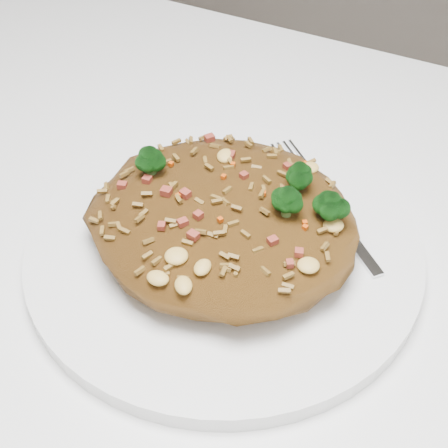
{
  "coord_description": "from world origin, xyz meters",
  "views": [
    {
      "loc": [
        0.19,
        -0.23,
        1.09
      ],
      "look_at": [
        0.04,
        0.05,
        0.78
      ],
      "focal_mm": 50.0,
      "sensor_mm": 36.0,
      "label": 1
    }
  ],
  "objects_px": {
    "dining_table": "(150,355)",
    "fried_rice": "(224,211)",
    "plate": "(224,245)",
    "fork": "(329,208)"
  },
  "relations": [
    {
      "from": "dining_table",
      "to": "fried_rice",
      "type": "bearing_deg",
      "value": 54.02
    },
    {
      "from": "dining_table",
      "to": "plate",
      "type": "bearing_deg",
      "value": 53.94
    },
    {
      "from": "plate",
      "to": "fried_rice",
      "type": "relative_size",
      "value": 1.48
    },
    {
      "from": "fried_rice",
      "to": "fork",
      "type": "distance_m",
      "value": 0.09
    },
    {
      "from": "plate",
      "to": "fork",
      "type": "relative_size",
      "value": 2.19
    },
    {
      "from": "fork",
      "to": "fried_rice",
      "type": "bearing_deg",
      "value": -89.67
    },
    {
      "from": "dining_table",
      "to": "plate",
      "type": "height_order",
      "value": "plate"
    },
    {
      "from": "plate",
      "to": "fried_rice",
      "type": "height_order",
      "value": "fried_rice"
    },
    {
      "from": "dining_table",
      "to": "fork",
      "type": "xyz_separation_m",
      "value": [
        0.1,
        0.12,
        0.11
      ]
    },
    {
      "from": "dining_table",
      "to": "plate",
      "type": "distance_m",
      "value": 0.12
    }
  ]
}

